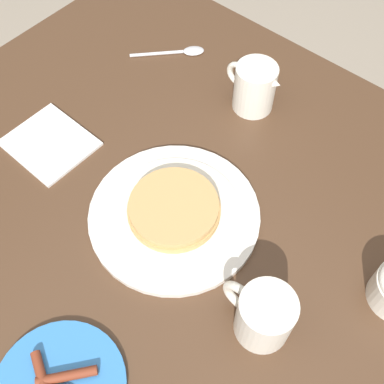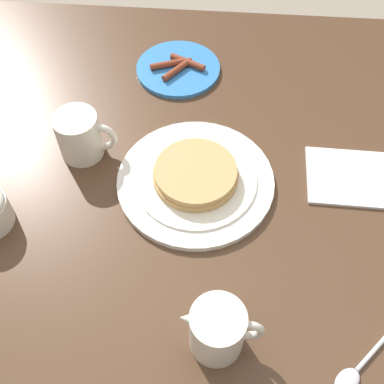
# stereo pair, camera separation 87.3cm
# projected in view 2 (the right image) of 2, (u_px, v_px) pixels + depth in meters

# --- Properties ---
(ground_plane) EXTENTS (8.00, 8.00, 0.00)m
(ground_plane) POSITION_uv_depth(u_px,v_px,m) (190.00, 322.00, 1.51)
(ground_plane) COLOR gray
(dining_table) EXTENTS (1.16, 1.03, 0.76)m
(dining_table) POSITION_uv_depth(u_px,v_px,m) (190.00, 211.00, 0.99)
(dining_table) COLOR #4C3321
(dining_table) RESTS_ON ground_plane
(pancake_plate) EXTENTS (0.29, 0.29, 0.04)m
(pancake_plate) POSITION_uv_depth(u_px,v_px,m) (196.00, 178.00, 0.87)
(pancake_plate) COLOR white
(pancake_plate) RESTS_ON dining_table
(side_plate_bacon) EXTENTS (0.18, 0.18, 0.02)m
(side_plate_bacon) POSITION_uv_depth(u_px,v_px,m) (178.00, 68.00, 1.05)
(side_plate_bacon) COLOR #337AC6
(side_plate_bacon) RESTS_ON dining_table
(coffee_mug) EXTENTS (0.11, 0.08, 0.09)m
(coffee_mug) POSITION_uv_depth(u_px,v_px,m) (80.00, 135.00, 0.89)
(coffee_mug) COLOR silver
(coffee_mug) RESTS_ON dining_table
(creamer_pitcher) EXTENTS (0.12, 0.08, 0.10)m
(creamer_pitcher) POSITION_uv_depth(u_px,v_px,m) (217.00, 330.00, 0.67)
(creamer_pitcher) COLOR silver
(creamer_pitcher) RESTS_ON dining_table
(napkin) EXTENTS (0.15, 0.13, 0.01)m
(napkin) POSITION_uv_depth(u_px,v_px,m) (348.00, 177.00, 0.88)
(napkin) COLOR white
(napkin) RESTS_ON dining_table
(spoon) EXTENTS (0.12, 0.13, 0.01)m
(spoon) POSITION_uv_depth(u_px,v_px,m) (359.00, 368.00, 0.69)
(spoon) COLOR silver
(spoon) RESTS_ON dining_table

